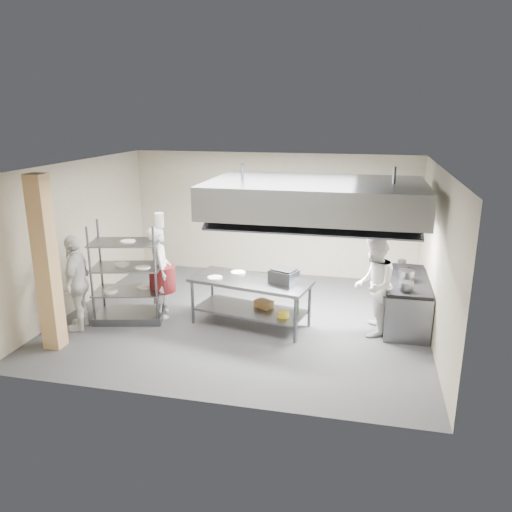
% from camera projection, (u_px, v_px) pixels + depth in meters
% --- Properties ---
extents(floor, '(7.00, 7.00, 0.00)m').
position_uv_depth(floor, '(243.00, 318.00, 9.89)').
color(floor, '#343437').
rests_on(floor, ground).
extents(ceiling, '(7.00, 7.00, 0.00)m').
position_uv_depth(ceiling, '(242.00, 165.00, 9.05)').
color(ceiling, silver).
rests_on(ceiling, wall_back).
extents(wall_back, '(7.00, 0.00, 7.00)m').
position_uv_depth(wall_back, '(273.00, 215.00, 12.28)').
color(wall_back, '#A1967F').
rests_on(wall_back, ground).
extents(wall_left, '(0.00, 6.00, 6.00)m').
position_uv_depth(wall_left, '(77.00, 236.00, 10.21)').
color(wall_left, '#A1967F').
rests_on(wall_left, ground).
extents(wall_right, '(0.00, 6.00, 6.00)m').
position_uv_depth(wall_right, '(437.00, 257.00, 8.73)').
color(wall_right, '#A1967F').
rests_on(wall_right, ground).
extents(column, '(0.30, 0.30, 3.00)m').
position_uv_depth(column, '(46.00, 264.00, 8.30)').
color(column, tan).
rests_on(column, floor).
extents(exhaust_hood, '(4.00, 2.50, 0.60)m').
position_uv_depth(exhaust_hood, '(315.00, 197.00, 9.32)').
color(exhaust_hood, gray).
rests_on(exhaust_hood, ceiling).
extents(hood_strip_a, '(1.60, 0.12, 0.04)m').
position_uv_depth(hood_strip_a, '(268.00, 212.00, 9.60)').
color(hood_strip_a, white).
rests_on(hood_strip_a, exhaust_hood).
extents(hood_strip_b, '(1.60, 0.12, 0.04)m').
position_uv_depth(hood_strip_b, '(363.00, 216.00, 9.22)').
color(hood_strip_b, white).
rests_on(hood_strip_b, exhaust_hood).
extents(wall_shelf, '(1.50, 0.28, 0.04)m').
position_uv_depth(wall_shelf, '(346.00, 219.00, 11.75)').
color(wall_shelf, gray).
rests_on(wall_shelf, wall_back).
extents(island, '(2.39, 1.38, 0.91)m').
position_uv_depth(island, '(251.00, 302.00, 9.47)').
color(island, gray).
rests_on(island, floor).
extents(island_worktop, '(2.39, 1.38, 0.06)m').
position_uv_depth(island_worktop, '(250.00, 281.00, 9.35)').
color(island_worktop, gray).
rests_on(island_worktop, island).
extents(island_undershelf, '(2.20, 1.25, 0.04)m').
position_uv_depth(island_undershelf, '(251.00, 310.00, 9.52)').
color(island_undershelf, slate).
rests_on(island_undershelf, island).
extents(pass_rack, '(1.44, 1.04, 1.94)m').
position_uv_depth(pass_rack, '(127.00, 272.00, 9.58)').
color(pass_rack, slate).
rests_on(pass_rack, floor).
extents(cooking_range, '(0.80, 2.00, 0.84)m').
position_uv_depth(cooking_range, '(405.00, 302.00, 9.59)').
color(cooking_range, gray).
rests_on(cooking_range, floor).
extents(range_top, '(0.78, 1.96, 0.06)m').
position_uv_depth(range_top, '(407.00, 280.00, 9.46)').
color(range_top, black).
rests_on(range_top, cooking_range).
extents(chef_head, '(0.69, 0.79, 1.83)m').
position_uv_depth(chef_head, '(160.00, 272.00, 9.79)').
color(chef_head, white).
rests_on(chef_head, floor).
extents(chef_line, '(0.77, 0.95, 1.85)m').
position_uv_depth(chef_line, '(374.00, 286.00, 8.98)').
color(chef_line, white).
rests_on(chef_line, floor).
extents(chef_plating, '(0.67, 1.13, 1.81)m').
position_uv_depth(chef_plating, '(77.00, 282.00, 9.22)').
color(chef_plating, white).
rests_on(chef_plating, floor).
extents(griddle, '(0.58, 0.52, 0.23)m').
position_uv_depth(griddle, '(284.00, 276.00, 9.18)').
color(griddle, gray).
rests_on(griddle, island_worktop).
extents(wicker_basket, '(0.39, 0.36, 0.14)m').
position_uv_depth(wicker_basket, '(264.00, 304.00, 9.57)').
color(wicker_basket, olive).
rests_on(wicker_basket, island_undershelf).
extents(stockpot, '(0.29, 0.29, 0.20)m').
position_uv_depth(stockpot, '(406.00, 275.00, 9.30)').
color(stockpot, gray).
rests_on(stockpot, range_top).
extents(plate_stack, '(0.28, 0.28, 0.05)m').
position_uv_depth(plate_stack, '(129.00, 289.00, 9.68)').
color(plate_stack, white).
rests_on(plate_stack, pass_rack).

